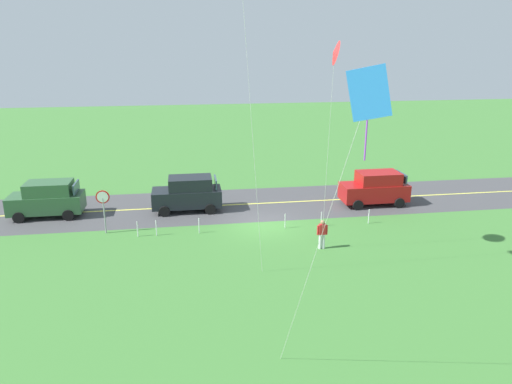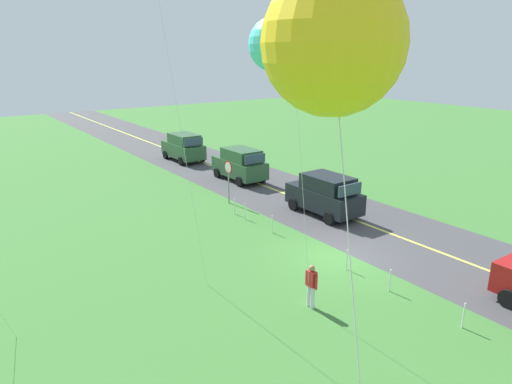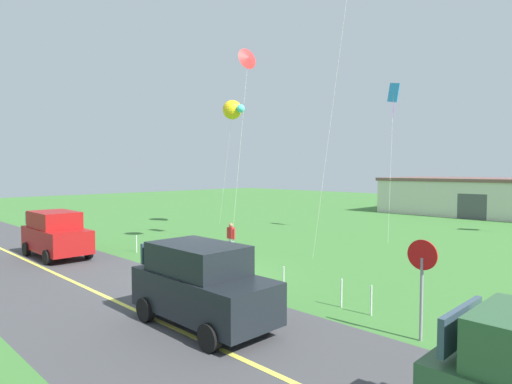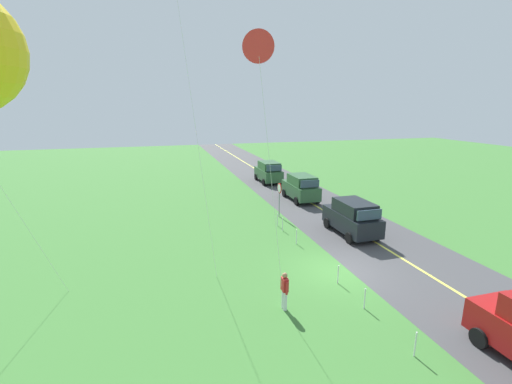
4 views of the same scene
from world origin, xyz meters
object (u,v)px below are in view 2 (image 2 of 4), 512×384
(person_adult_near, at_px, (311,285))
(kite_red_low, at_px, (290,1))
(kite_yellow_high, at_px, (329,43))
(stop_sign, at_px, (228,174))
(car_parked_east_far, at_px, (184,147))
(car_parked_east_near, at_px, (240,164))
(car_suv_foreground, at_px, (325,194))

(person_adult_near, relative_size, kite_red_low, 0.15)
(kite_yellow_high, bearing_deg, stop_sign, -29.34)
(person_adult_near, relative_size, kite_yellow_high, 0.17)
(person_adult_near, distance_m, kite_yellow_high, 12.57)
(stop_sign, xyz_separation_m, kite_yellow_high, (-18.88, 10.61, 6.86))
(car_parked_east_far, height_order, car_parked_east_near, same)
(car_suv_foreground, relative_size, kite_yellow_high, 0.47)
(car_parked_east_far, bearing_deg, kite_red_low, 160.91)
(kite_red_low, distance_m, kite_yellow_high, 9.36)
(car_parked_east_near, relative_size, stop_sign, 1.72)
(stop_sign, bearing_deg, kite_yellow_high, 150.66)
(car_parked_east_near, distance_m, stop_sign, 5.24)
(car_parked_east_near, relative_size, kite_yellow_high, 0.47)
(car_suv_foreground, distance_m, stop_sign, 5.77)
(car_parked_east_far, relative_size, car_parked_east_near, 1.00)
(car_parked_east_far, distance_m, kite_yellow_high, 34.30)
(person_adult_near, xyz_separation_m, kite_yellow_high, (-7.27, 6.67, 7.79))
(person_adult_near, bearing_deg, kite_red_low, 119.54)
(kite_yellow_high, bearing_deg, car_suv_foreground, -44.38)
(stop_sign, relative_size, person_adult_near, 1.60)
(car_suv_foreground, xyz_separation_m, car_parked_east_far, (16.44, 0.22, 0.00))
(car_parked_east_far, bearing_deg, kite_yellow_high, 156.01)
(car_parked_east_near, distance_m, person_adult_near, 17.20)
(car_parked_east_near, bearing_deg, kite_red_low, 151.32)
(car_parked_east_near, distance_m, kite_red_low, 19.65)
(person_adult_near, bearing_deg, car_parked_east_far, 19.93)
(kite_yellow_high, bearing_deg, car_parked_east_far, -23.99)
(stop_sign, xyz_separation_m, kite_red_low, (-11.48, 5.03, 8.16))
(kite_red_low, xyz_separation_m, kite_yellow_high, (-7.40, 5.59, -1.30))
(car_suv_foreground, bearing_deg, kite_red_low, 129.25)
(car_suv_foreground, height_order, kite_yellow_high, kite_yellow_high)
(person_adult_near, xyz_separation_m, kite_red_low, (0.13, 1.08, 9.10))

